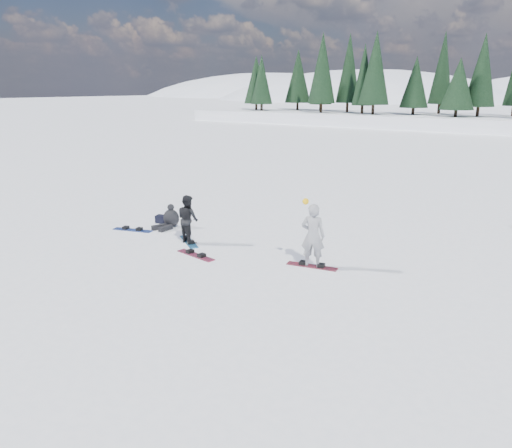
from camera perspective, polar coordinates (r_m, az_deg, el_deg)
The scene contains 9 objects.
ground at distance 14.92m, azimuth -1.74°, elevation -4.43°, with size 420.00×420.00×0.00m, color white.
snowboarder_woman at distance 14.37m, azimuth 6.51°, elevation -1.31°, with size 0.79×0.63×2.04m.
snowboarder_man at distance 16.77m, azimuth -7.79°, elevation 0.58°, with size 0.79×0.61×1.62m, color black.
seated_rider at distance 18.77m, azimuth -9.78°, elevation 0.62°, with size 0.70×1.08×0.88m.
gear_bag at distance 19.48m, azimuth -10.69°, elevation 0.55°, with size 0.45×0.30×0.30m, color black.
snowboard_woman at distance 14.67m, azimuth 6.40°, elevation -4.82°, with size 1.50×0.28×0.03m, color maroon.
snowboard_man at distance 16.99m, azimuth -7.69°, elevation -2.01°, with size 1.50×0.28×0.03m, color #185886.
snowboard_loose_b at distance 15.61m, azimuth -6.90°, elevation -3.57°, with size 1.50×0.28×0.03m, color maroon.
snowboard_loose_c at distance 18.73m, azimuth -13.92°, elevation -0.67°, with size 1.50×0.28×0.03m, color navy.
Camera 1 is at (8.44, -11.20, 5.08)m, focal length 35.00 mm.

